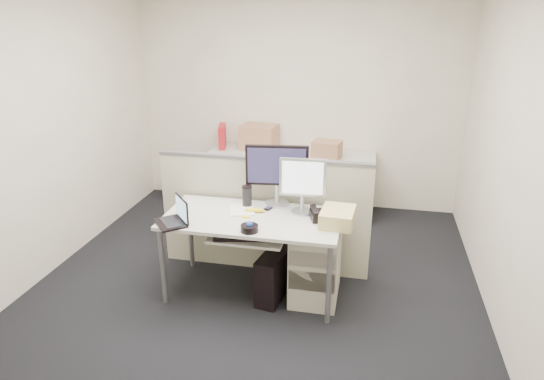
% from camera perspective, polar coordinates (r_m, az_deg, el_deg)
% --- Properties ---
extents(floor, '(4.00, 4.50, 0.01)m').
position_cam_1_polar(floor, '(4.46, -2.22, -11.85)').
color(floor, black).
rests_on(floor, ground).
extents(wall_back, '(4.00, 0.02, 2.70)m').
position_cam_1_polar(wall_back, '(6.06, 2.89, 10.70)').
color(wall_back, beige).
rests_on(wall_back, ground).
extents(wall_front, '(4.00, 0.02, 2.70)m').
position_cam_1_polar(wall_front, '(1.98, -19.25, -12.27)').
color(wall_front, beige).
rests_on(wall_front, ground).
extents(wall_left, '(0.02, 4.50, 2.70)m').
position_cam_1_polar(wall_left, '(4.81, -26.41, 5.95)').
color(wall_left, beige).
rests_on(wall_left, ground).
extents(wall_right, '(0.02, 4.50, 2.70)m').
position_cam_1_polar(wall_right, '(3.93, 27.05, 2.99)').
color(wall_right, beige).
rests_on(wall_right, ground).
extents(desk, '(1.50, 0.75, 0.73)m').
position_cam_1_polar(desk, '(4.14, -2.35, -4.01)').
color(desk, beige).
rests_on(desk, floor).
extents(keyboard_tray, '(0.62, 0.32, 0.02)m').
position_cam_1_polar(keyboard_tray, '(4.01, -2.98, -5.64)').
color(keyboard_tray, beige).
rests_on(keyboard_tray, desk).
extents(drawer_pedestal, '(0.40, 0.55, 0.65)m').
position_cam_1_polar(drawer_pedestal, '(4.25, 5.17, -8.53)').
color(drawer_pedestal, beige).
rests_on(drawer_pedestal, floor).
extents(cubicle_partition, '(2.00, 0.06, 1.10)m').
position_cam_1_polar(cubicle_partition, '(4.59, -0.96, -3.05)').
color(cubicle_partition, '#B7B395').
rests_on(cubicle_partition, floor).
extents(back_counter, '(2.00, 0.60, 0.72)m').
position_cam_1_polar(back_counter, '(6.01, 2.22, 0.84)').
color(back_counter, beige).
rests_on(back_counter, floor).
extents(monitor_main, '(0.58, 0.28, 0.55)m').
position_cam_1_polar(monitor_main, '(4.28, 0.59, 1.73)').
color(monitor_main, black).
rests_on(monitor_main, desk).
extents(monitor_small, '(0.40, 0.22, 0.48)m').
position_cam_1_polar(monitor_small, '(4.12, 3.61, 0.41)').
color(monitor_small, '#B7B7BC').
rests_on(monitor_small, desk).
extents(laptop, '(0.35, 0.35, 0.21)m').
position_cam_1_polar(laptop, '(4.03, -11.97, -2.56)').
color(laptop, black).
rests_on(laptop, desk).
extents(trackball, '(0.15, 0.15, 0.05)m').
position_cam_1_polar(trackball, '(3.85, -2.68, -4.52)').
color(trackball, black).
rests_on(trackball, desk).
extents(desk_phone, '(0.26, 0.24, 0.07)m').
position_cam_1_polar(desk_phone, '(4.08, 6.11, -2.99)').
color(desk_phone, black).
rests_on(desk_phone, desk).
extents(paper_stack, '(0.28, 0.32, 0.01)m').
position_cam_1_polar(paper_stack, '(4.25, -3.54, -2.33)').
color(paper_stack, white).
rests_on(paper_stack, desk).
extents(sticky_pad, '(0.08, 0.08, 0.01)m').
position_cam_1_polar(sticky_pad, '(4.13, -3.04, -3.05)').
color(sticky_pad, yellow).
rests_on(sticky_pad, desk).
extents(travel_mug, '(0.09, 0.09, 0.18)m').
position_cam_1_polar(travel_mug, '(4.30, -2.95, -0.81)').
color(travel_mug, black).
rests_on(travel_mug, desk).
extents(banana, '(0.18, 0.06, 0.04)m').
position_cam_1_polar(banana, '(4.20, -2.03, -2.40)').
color(banana, yellow).
rests_on(banana, desk).
extents(cellphone, '(0.08, 0.11, 0.01)m').
position_cam_1_polar(cellphone, '(4.27, -0.40, -2.16)').
color(cellphone, black).
rests_on(cellphone, desk).
extents(manila_folders, '(0.28, 0.35, 0.13)m').
position_cam_1_polar(manila_folders, '(3.99, 7.73, -3.15)').
color(manila_folders, tan).
rests_on(manila_folders, desk).
extents(keyboard, '(0.44, 0.23, 0.02)m').
position_cam_1_polar(keyboard, '(3.97, -3.83, -5.52)').
color(keyboard, black).
rests_on(keyboard, keyboard_tray).
extents(pc_tower_desk, '(0.26, 0.48, 0.43)m').
position_cam_1_polar(pc_tower_desk, '(4.27, 0.21, -10.04)').
color(pc_tower_desk, black).
rests_on(pc_tower_desk, floor).
extents(pc_tower_spare_dark, '(0.29, 0.52, 0.46)m').
position_cam_1_polar(pc_tower_spare_dark, '(6.04, -8.15, -0.56)').
color(pc_tower_spare_dark, black).
rests_on(pc_tower_spare_dark, floor).
extents(pc_tower_spare_silver, '(0.29, 0.44, 0.38)m').
position_cam_1_polar(pc_tower_spare_silver, '(6.57, -10.92, 0.68)').
color(pc_tower_spare_silver, '#B7B7BC').
rests_on(pc_tower_spare_silver, floor).
extents(cardboard_box_left, '(0.46, 0.37, 0.32)m').
position_cam_1_polar(cardboard_box_left, '(6.05, -1.51, 6.15)').
color(cardboard_box_left, '#B37653').
rests_on(cardboard_box_left, back_counter).
extents(cardboard_box_right, '(0.36, 0.30, 0.23)m').
position_cam_1_polar(cardboard_box_right, '(5.70, 6.46, 4.63)').
color(cardboard_box_right, '#B37653').
rests_on(cardboard_box_right, back_counter).
extents(red_binder, '(0.15, 0.33, 0.30)m').
position_cam_1_polar(red_binder, '(6.16, -5.87, 6.22)').
color(red_binder, '#AF171D').
rests_on(red_binder, back_counter).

